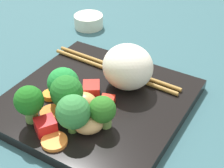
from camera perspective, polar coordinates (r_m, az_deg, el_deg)
name	(u,v)px	position (r cm, az deg, el deg)	size (l,w,h in cm)	color
ground_plane	(98,111)	(49.47, -2.47, -4.64)	(110.00, 110.00, 2.00)	#2E565E
square_plate	(97,102)	(48.31, -2.53, -3.02)	(24.14, 24.14, 1.60)	black
rice_mound	(128,67)	(48.32, 2.69, 2.94)	(7.50, 7.17, 6.52)	white
broccoli_floret_0	(73,112)	(40.83, -6.61, -4.77)	(4.29, 4.29, 5.37)	#61A542
broccoli_floret_1	(63,84)	(45.38, -8.24, -0.01)	(4.31, 4.31, 5.59)	#72C15E
broccoli_floret_2	(67,92)	(43.11, -7.70, -1.43)	(4.28, 4.28, 5.98)	#72AD4F
broccoli_floret_3	(29,102)	(42.80, -13.85, -2.97)	(3.74, 3.74, 5.70)	#6C9E4C
broccoli_floret_4	(103,110)	(41.51, -1.60, -4.50)	(3.45, 3.45, 4.58)	#75A34F
carrot_slice_0	(54,141)	(41.62, -9.74, -9.56)	(3.19, 3.19, 0.47)	orange
carrot_slice_1	(50,95)	(48.40, -10.45, -1.86)	(2.14, 2.14, 0.71)	orange
carrot_slice_2	(52,113)	(45.32, -10.13, -4.91)	(3.17, 3.17, 0.65)	orange
pepper_chunk_0	(98,109)	(44.73, -2.43, -4.31)	(2.20, 1.76, 1.36)	red
pepper_chunk_1	(107,102)	(45.97, -0.83, -3.10)	(2.24, 1.84, 1.21)	red
pepper_chunk_2	(89,92)	(47.39, -3.87, -1.30)	(2.62, 2.34, 1.88)	red
pepper_chunk_3	(46,126)	(42.82, -11.18, -6.96)	(2.26, 2.49, 1.79)	red
chicken_piece_0	(88,124)	(42.05, -4.05, -6.73)	(3.77, 3.26, 2.26)	tan
chicken_piece_2	(84,101)	(45.43, -4.73, -2.89)	(3.48, 2.79, 2.32)	tan
chicken_piece_4	(63,86)	(48.38, -8.33, -0.34)	(3.92, 3.43, 2.45)	tan
chopstick_pair	(114,69)	(53.15, 0.38, 2.58)	(2.18, 22.38, 0.62)	olive
sauce_cup	(89,21)	(69.84, -3.99, 10.58)	(5.86, 5.86, 2.56)	silver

